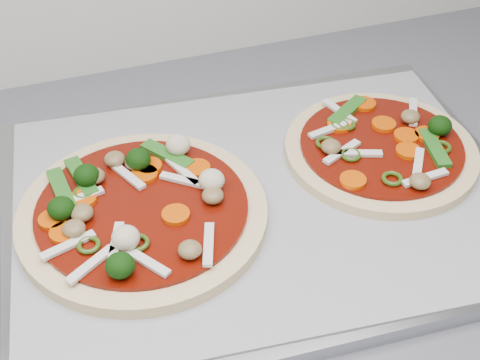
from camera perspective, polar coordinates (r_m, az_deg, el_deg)
name	(u,v)px	position (r m, az deg, el deg)	size (l,w,h in m)	color
countertop	(376,201)	(0.69, 11.55, -1.74)	(3.60, 0.60, 0.04)	slate
baking_tray	(263,200)	(0.64, 1.93, -1.73)	(0.48, 0.35, 0.02)	#999A9F
parchment	(263,193)	(0.63, 1.95, -1.14)	(0.46, 0.33, 0.00)	#97969B
pizza_left	(140,210)	(0.60, -8.53, -2.53)	(0.28, 0.28, 0.04)	beige
pizza_right	(382,148)	(0.68, 12.01, 2.70)	(0.22, 0.22, 0.03)	beige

